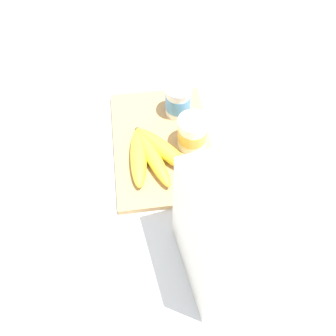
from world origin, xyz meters
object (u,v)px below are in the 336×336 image
Objects in this scene: cutting_board at (162,144)px; banana_bunch at (153,154)px; cereal_box at (210,243)px; yogurt_cup_back at (192,133)px; yogurt_cup_front at (178,101)px.

cutting_board is 0.06m from banana_bunch.
yogurt_cup_back is at bearing 166.52° from cereal_box.
banana_bunch is (-0.26, -0.07, -0.10)m from cereal_box.
yogurt_cup_front is (-0.09, 0.05, 0.05)m from cutting_board.
yogurt_cup_back reaches higher than cutting_board.
banana_bunch is (0.13, -0.07, -0.02)m from yogurt_cup_front.
cereal_box reaches higher than yogurt_cup_front.
yogurt_cup_front is at bearing -170.05° from yogurt_cup_back.
yogurt_cup_back is (0.10, 0.02, -0.00)m from yogurt_cup_front.
yogurt_cup_back is at bearing 108.30° from banana_bunch.
cereal_box is at bearing 15.09° from banana_bunch.
yogurt_cup_back is 0.10m from banana_bunch.
cereal_box is (0.30, 0.04, 0.12)m from cutting_board.
yogurt_cup_back is at bearing 78.47° from cutting_board.
yogurt_cup_front is 1.01× the size of yogurt_cup_back.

